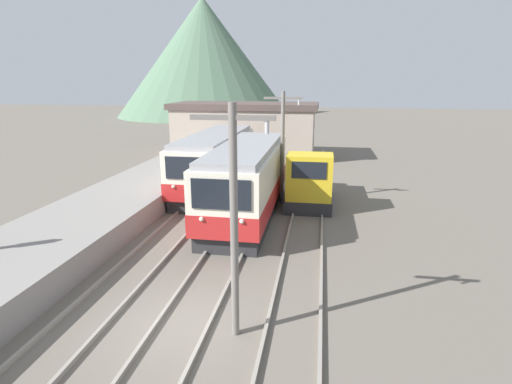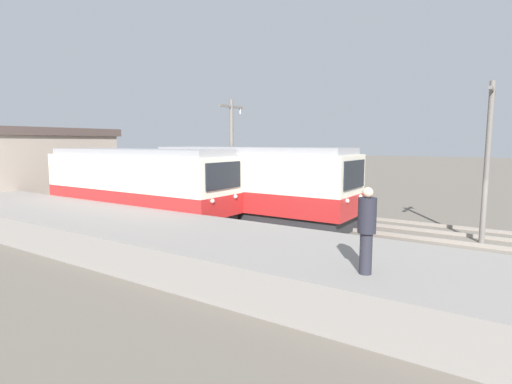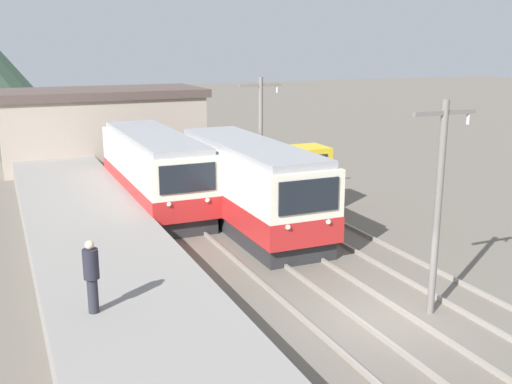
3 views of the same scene
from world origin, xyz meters
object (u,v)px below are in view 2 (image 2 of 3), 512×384
at_px(person_on_platform, 367,227).
at_px(commuter_train_left, 138,188).
at_px(commuter_train_center, 250,187).
at_px(catenary_mast_mid, 232,151).
at_px(catenary_mast_near, 488,155).
at_px(shunting_locomotive, 242,188).

bearing_deg(person_on_platform, commuter_train_left, 69.57).
distance_m(commuter_train_center, catenary_mast_mid, 3.15).
bearing_deg(catenary_mast_near, shunting_locomotive, 83.06).
distance_m(commuter_train_left, catenary_mast_mid, 5.24).
xyz_separation_m(shunting_locomotive, catenary_mast_near, (-1.49, -12.26, 2.11)).
height_order(catenary_mast_near, catenary_mast_mid, same).
bearing_deg(person_on_platform, commuter_train_center, 46.99).
xyz_separation_m(commuter_train_center, catenary_mast_mid, (1.51, 2.22, 1.66)).
xyz_separation_m(catenary_mast_near, catenary_mast_mid, (0.00, 11.87, 0.00)).
bearing_deg(shunting_locomotive, person_on_platform, -134.60).
bearing_deg(commuter_train_left, commuter_train_center, -59.00).
distance_m(catenary_mast_mid, person_on_platform, 13.79).
relative_size(commuter_train_center, person_on_platform, 5.61).
xyz_separation_m(commuter_train_left, person_on_platform, (-4.75, -12.76, 0.43)).
bearing_deg(commuter_train_left, catenary_mast_near, -73.25).
relative_size(commuter_train_left, catenary_mast_near, 1.77).
distance_m(commuter_train_left, person_on_platform, 13.62).
distance_m(shunting_locomotive, person_on_platform, 15.05).
bearing_deg(commuter_train_center, commuter_train_left, 121.00).
xyz_separation_m(shunting_locomotive, catenary_mast_mid, (-1.49, -0.39, 2.11)).
distance_m(commuter_train_left, shunting_locomotive, 6.17).
relative_size(catenary_mast_near, catenary_mast_mid, 1.00).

